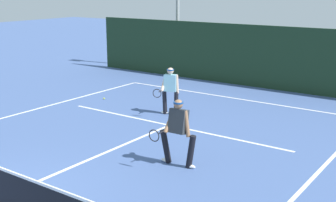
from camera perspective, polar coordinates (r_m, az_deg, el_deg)
court_line_baseline_far at (r=17.50m, az=8.27°, el=0.38°), size 9.83×0.10×0.01m
court_line_service at (r=13.95m, az=0.17°, el=-3.09°), size 8.02×0.10×0.01m
court_line_centre at (r=11.56m, az=-9.34°, el=-7.06°), size 0.10×6.40×0.01m
player_near at (r=10.64m, az=1.25°, el=-3.65°), size 1.00×0.85×1.64m
player_far at (r=14.92m, az=0.27°, el=1.54°), size 0.67×0.89×1.60m
tennis_ball_extra at (r=17.29m, az=-8.13°, el=0.32°), size 0.07×0.07×0.07m
back_fence_windscreen at (r=19.34m, az=11.63°, el=5.54°), size 17.37×0.12×2.63m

